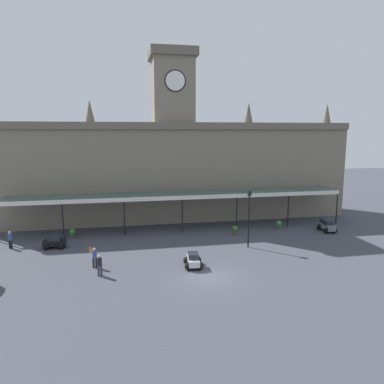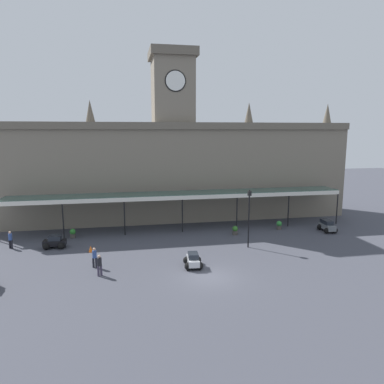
% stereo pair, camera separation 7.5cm
% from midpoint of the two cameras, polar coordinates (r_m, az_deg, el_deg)
% --- Properties ---
extents(ground_plane, '(140.00, 140.00, 0.00)m').
position_cam_midpoint_polar(ground_plane, '(28.10, 2.77, -13.28)').
color(ground_plane, '#40414B').
extents(station_building, '(43.45, 6.78, 20.43)m').
position_cam_midpoint_polar(station_building, '(45.31, -3.07, 4.11)').
color(station_building, slate).
rests_on(station_building, ground).
extents(entrance_canopy, '(37.32, 3.26, 4.12)m').
position_cam_midpoint_polar(entrance_canopy, '(40.16, -1.92, -0.36)').
color(entrance_canopy, '#38564C').
rests_on(entrance_canopy, ground).
extents(car_black_sedan, '(2.10, 1.61, 1.19)m').
position_cam_midpoint_polar(car_black_sedan, '(36.73, -20.92, -7.52)').
color(car_black_sedan, black).
rests_on(car_black_sedan, ground).
extents(car_silver_sedan, '(1.63, 2.12, 1.19)m').
position_cam_midpoint_polar(car_silver_sedan, '(29.84, 0.11, -10.83)').
color(car_silver_sedan, '#B2B5BA').
rests_on(car_silver_sedan, ground).
extents(car_grey_estate, '(1.61, 2.29, 1.27)m').
position_cam_midpoint_polar(car_grey_estate, '(42.56, 20.48, -5.09)').
color(car_grey_estate, slate).
rests_on(car_grey_estate, ground).
extents(pedestrian_crossing_forecourt, '(0.38, 0.34, 1.67)m').
position_cam_midpoint_polar(pedestrian_crossing_forecourt, '(28.82, -14.45, -11.04)').
color(pedestrian_crossing_forecourt, '#3F384C').
rests_on(pedestrian_crossing_forecourt, ground).
extents(pedestrian_near_entrance, '(0.37, 0.34, 1.67)m').
position_cam_midpoint_polar(pedestrian_near_entrance, '(38.14, -26.84, -6.67)').
color(pedestrian_near_entrance, black).
rests_on(pedestrian_near_entrance, ground).
extents(pedestrian_beside_cars, '(0.39, 0.34, 1.67)m').
position_cam_midpoint_polar(pedestrian_beside_cars, '(30.58, -15.19, -9.86)').
color(pedestrian_beside_cars, black).
rests_on(pedestrian_beside_cars, ground).
extents(victorian_lamppost, '(0.30, 0.30, 5.56)m').
position_cam_midpoint_polar(victorian_lamppost, '(34.25, 8.92, -3.18)').
color(victorian_lamppost, black).
rests_on(victorian_lamppost, ground).
extents(traffic_cone, '(0.40, 0.40, 0.59)m').
position_cam_midpoint_polar(traffic_cone, '(34.60, -15.76, -8.65)').
color(traffic_cone, orange).
rests_on(traffic_cone, ground).
extents(planter_forecourt_centre, '(0.60, 0.60, 0.96)m').
position_cam_midpoint_polar(planter_forecourt_centre, '(38.89, 6.75, -6.02)').
color(planter_forecourt_centre, '#47423D').
rests_on(planter_forecourt_centre, ground).
extents(planter_by_canopy, '(0.60, 0.60, 0.96)m').
position_cam_midpoint_polar(planter_by_canopy, '(41.86, 13.52, -5.09)').
color(planter_by_canopy, '#47423D').
rests_on(planter_by_canopy, ground).
extents(planter_near_kerb, '(0.60, 0.60, 0.96)m').
position_cam_midpoint_polar(planter_near_kerb, '(39.49, -18.40, -6.21)').
color(planter_near_kerb, '#47423D').
rests_on(planter_near_kerb, ground).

